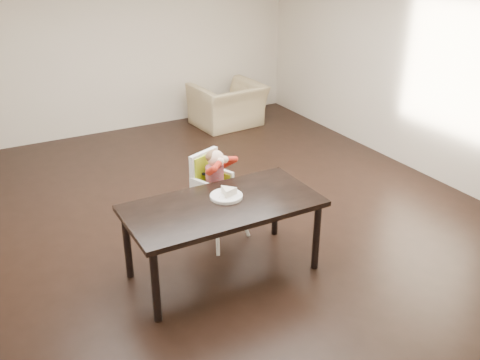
% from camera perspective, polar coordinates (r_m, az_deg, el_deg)
% --- Properties ---
extents(ground, '(7.00, 7.00, 0.00)m').
position_cam_1_polar(ground, '(6.25, -2.17, -3.89)').
color(ground, black).
rests_on(ground, ground).
extents(room_walls, '(6.02, 7.02, 2.71)m').
position_cam_1_polar(room_walls, '(5.59, -2.48, 13.00)').
color(room_walls, beige).
rests_on(room_walls, ground).
extents(dining_table, '(1.80, 0.90, 0.75)m').
position_cam_1_polar(dining_table, '(4.95, -1.86, -3.32)').
color(dining_table, black).
rests_on(dining_table, ground).
extents(high_chair, '(0.55, 0.55, 1.02)m').
position_cam_1_polar(high_chair, '(5.51, -2.88, 0.35)').
color(high_chair, white).
rests_on(high_chair, ground).
extents(plate, '(0.35, 0.35, 0.09)m').
position_cam_1_polar(plate, '(5.00, -1.40, -1.53)').
color(plate, white).
rests_on(plate, dining_table).
extents(armchair, '(1.15, 0.80, 0.96)m').
position_cam_1_polar(armchair, '(9.04, -1.32, 8.72)').
color(armchair, tan).
rests_on(armchair, ground).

